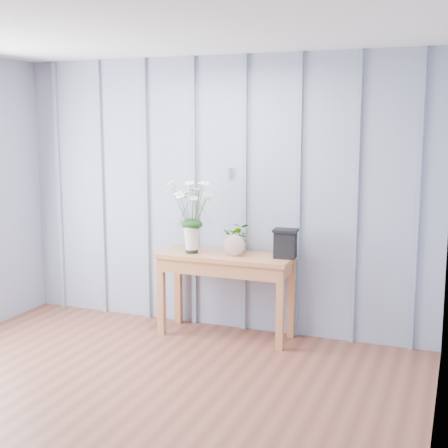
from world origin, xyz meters
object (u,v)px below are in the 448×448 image
at_px(felt_disc_vessel, 235,246).
at_px(carved_box, 285,243).
at_px(daisy_vase, 191,206).
at_px(sideboard, 226,267).

bearing_deg(felt_disc_vessel, carved_box, 8.92).
height_order(daisy_vase, carved_box, daisy_vase).
xyz_separation_m(sideboard, daisy_vase, (-0.31, -0.05, 0.54)).
bearing_deg(daisy_vase, felt_disc_vessel, 0.70).
height_order(daisy_vase, felt_disc_vessel, daisy_vase).
relative_size(daisy_vase, carved_box, 2.68).
xyz_separation_m(sideboard, felt_disc_vessel, (0.10, -0.05, 0.21)).
xyz_separation_m(sideboard, carved_box, (0.53, 0.04, 0.24)).
bearing_deg(sideboard, felt_disc_vessel, -25.91).
xyz_separation_m(daisy_vase, carved_box, (0.84, 0.10, -0.30)).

